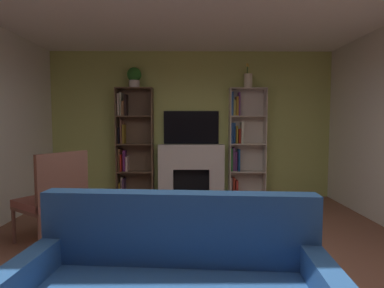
% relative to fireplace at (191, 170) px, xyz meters
% --- Properties ---
extents(ground_plane, '(7.63, 7.63, 0.00)m').
position_rel_fireplace_xyz_m(ground_plane, '(0.00, -3.06, -0.56)').
color(ground_plane, brown).
extents(wall_back_accent, '(5.52, 0.06, 2.82)m').
position_rel_fireplace_xyz_m(wall_back_accent, '(0.00, 0.15, 0.86)').
color(wall_back_accent, '#B0BE64').
rests_on(wall_back_accent, ground_plane).
extents(fireplace, '(1.36, 0.54, 1.05)m').
position_rel_fireplace_xyz_m(fireplace, '(0.00, 0.00, 0.00)').
color(fireplace, white).
rests_on(fireplace, ground_plane).
extents(tv, '(1.06, 0.06, 0.63)m').
position_rel_fireplace_xyz_m(tv, '(0.00, 0.09, 0.81)').
color(tv, black).
rests_on(tv, fireplace).
extents(bookshelf_left, '(0.69, 0.31, 2.11)m').
position_rel_fireplace_xyz_m(bookshelf_left, '(-1.15, 0.02, 0.51)').
color(bookshelf_left, brown).
rests_on(bookshelf_left, ground_plane).
extents(bookshelf_right, '(0.69, 0.28, 2.11)m').
position_rel_fireplace_xyz_m(bookshelf_right, '(0.98, 0.02, 0.52)').
color(bookshelf_right, beige).
rests_on(bookshelf_right, ground_plane).
extents(potted_plant, '(0.27, 0.27, 0.38)m').
position_rel_fireplace_xyz_m(potted_plant, '(-1.07, -0.03, 1.77)').
color(potted_plant, silver).
rests_on(potted_plant, bookshelf_left).
extents(vase_with_flowers, '(0.16, 0.16, 0.46)m').
position_rel_fireplace_xyz_m(vase_with_flowers, '(1.07, -0.03, 1.70)').
color(vase_with_flowers, beige).
rests_on(vase_with_flowers, bookshelf_right).
extents(armchair, '(0.88, 0.89, 1.12)m').
position_rel_fireplace_xyz_m(armchair, '(-1.68, -2.17, 0.01)').
color(armchair, brown).
rests_on(armchair, ground_plane).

